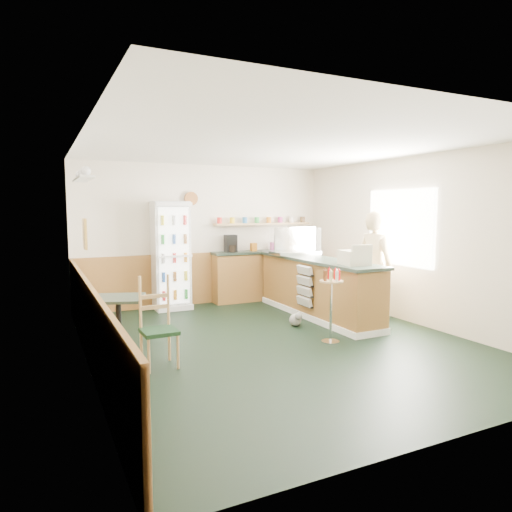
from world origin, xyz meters
TOP-DOWN VIEW (x-y plane):
  - ground at (0.00, 0.00)m, footprint 6.00×6.00m
  - room_envelope at (-0.23, 0.73)m, footprint 5.04×6.02m
  - service_counter at (1.35, 1.07)m, footprint 0.68×3.01m
  - back_counter at (1.19, 2.80)m, footprint 2.24×0.42m
  - drinks_fridge at (-0.76, 2.74)m, footprint 0.66×0.54m
  - display_case at (1.35, 1.83)m, footprint 0.88×0.46m
  - cash_register at (1.35, 0.07)m, footprint 0.43×0.45m
  - shopkeeper at (2.05, 0.42)m, footprint 0.54×0.68m
  - condiment_stand at (0.65, -0.33)m, footprint 0.33×0.33m
  - newspaper_rack at (0.99, 0.91)m, footprint 0.09×0.43m
  - cafe_table at (-2.05, 0.66)m, footprint 0.80×0.80m
  - cafe_chair at (-1.74, -0.20)m, footprint 0.41×0.41m
  - dog_doorstop at (0.67, 0.64)m, footprint 0.20×0.25m

SIDE VIEW (x-z plane):
  - ground at x=0.00m, z-range 0.00..0.00m
  - dog_doorstop at x=0.67m, z-range -0.01..0.23m
  - service_counter at x=1.35m, z-range -0.04..0.97m
  - cafe_table at x=-2.05m, z-range 0.14..0.84m
  - back_counter at x=1.19m, z-range -0.30..1.39m
  - cafe_chair at x=-1.74m, z-range 0.02..1.09m
  - newspaper_rack at x=0.99m, z-range 0.23..0.91m
  - condiment_stand at x=0.65m, z-range 0.16..1.18m
  - shopkeeper at x=2.05m, z-range 0.00..1.82m
  - drinks_fridge at x=-0.76m, z-range 0.00..1.99m
  - cash_register at x=1.35m, z-range 1.01..1.23m
  - display_case at x=1.35m, z-range 1.01..1.51m
  - room_envelope at x=-0.23m, z-range 0.16..2.88m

